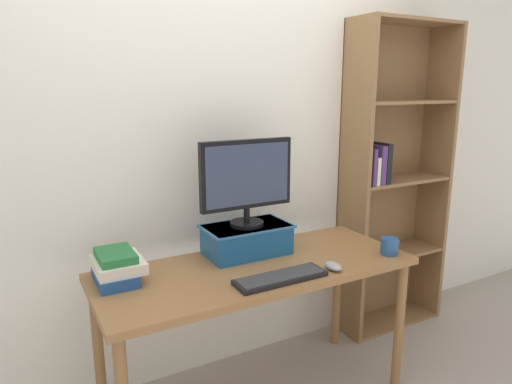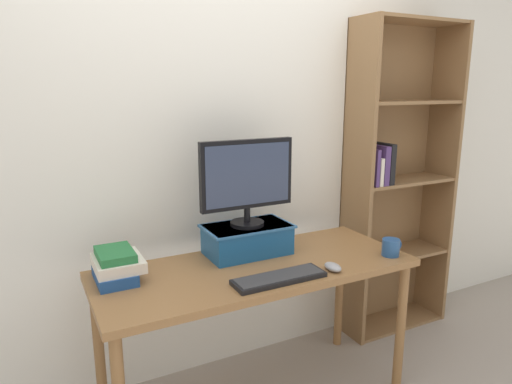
% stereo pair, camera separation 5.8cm
% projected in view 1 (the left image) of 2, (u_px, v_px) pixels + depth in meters
% --- Properties ---
extents(back_wall, '(7.00, 0.08, 2.60)m').
position_uv_depth(back_wall, '(214.00, 148.00, 2.54)').
color(back_wall, silver).
rests_on(back_wall, ground_plane).
extents(desk, '(1.56, 0.63, 0.78)m').
position_uv_depth(desk, '(257.00, 281.00, 2.26)').
color(desk, olive).
rests_on(desk, ground_plane).
extents(bookshelf_unit, '(0.76, 0.28, 2.03)m').
position_uv_depth(bookshelf_unit, '(391.00, 179.00, 3.04)').
color(bookshelf_unit, olive).
rests_on(bookshelf_unit, ground_plane).
extents(riser_box, '(0.45, 0.26, 0.16)m').
position_uv_depth(riser_box, '(247.00, 238.00, 2.38)').
color(riser_box, '#195189').
rests_on(riser_box, desk).
extents(computer_monitor, '(0.50, 0.18, 0.44)m').
position_uv_depth(computer_monitor, '(247.00, 179.00, 2.30)').
color(computer_monitor, black).
rests_on(computer_monitor, riser_box).
extents(keyboard, '(0.44, 0.13, 0.02)m').
position_uv_depth(keyboard, '(281.00, 278.00, 2.06)').
color(keyboard, black).
rests_on(keyboard, desk).
extents(computer_mouse, '(0.06, 0.10, 0.04)m').
position_uv_depth(computer_mouse, '(333.00, 266.00, 2.18)').
color(computer_mouse, '#99999E').
rests_on(computer_mouse, desk).
extents(book_stack, '(0.21, 0.26, 0.14)m').
position_uv_depth(book_stack, '(117.00, 267.00, 2.04)').
color(book_stack, navy).
rests_on(book_stack, desk).
extents(coffee_mug, '(0.12, 0.09, 0.09)m').
position_uv_depth(coffee_mug, '(390.00, 246.00, 2.38)').
color(coffee_mug, '#234C84').
rests_on(coffee_mug, desk).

